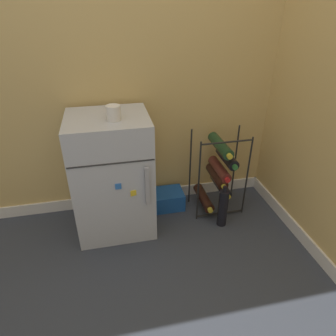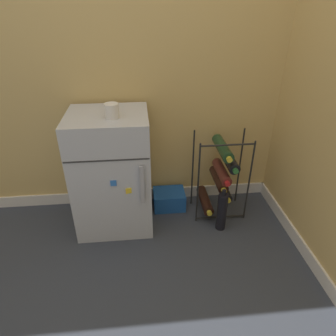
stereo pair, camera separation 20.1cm
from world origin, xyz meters
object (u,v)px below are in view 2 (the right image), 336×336
mini_fridge (112,172)px  fridge_top_cup (112,111)px  wine_rack (220,175)px  soda_box (169,199)px  loose_bottle_floor (222,211)px

mini_fridge → fridge_top_cup: fridge_top_cup is taller
mini_fridge → fridge_top_cup: bearing=-59.0°
wine_rack → fridge_top_cup: fridge_top_cup is taller
soda_box → loose_bottle_floor: 0.45m
wine_rack → soda_box: size_ratio=2.62×
mini_fridge → wine_rack: 0.76m
mini_fridge → loose_bottle_floor: 0.80m
wine_rack → loose_bottle_floor: (-0.02, -0.20, -0.18)m
wine_rack → fridge_top_cup: (-0.71, -0.10, 0.54)m
mini_fridge → soda_box: bearing=17.8°
soda_box → loose_bottle_floor: bearing=-41.0°
mini_fridge → wine_rack: size_ratio=1.30×
wine_rack → loose_bottle_floor: wine_rack is taller
mini_fridge → soda_box: size_ratio=3.42×
fridge_top_cup → soda_box: bearing=28.8°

